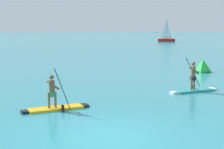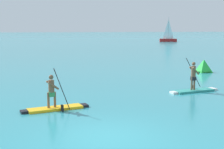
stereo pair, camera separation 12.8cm
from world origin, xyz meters
name	(u,v)px [view 1 (the left image)]	position (x,y,z in m)	size (l,w,h in m)	color
ground	(109,136)	(0.00, 0.00, 0.00)	(440.00, 440.00, 0.00)	teal
paddleboarder_mid_center	(55,103)	(-1.67, 4.07, 0.31)	(3.12, 1.27, 1.99)	yellow
paddleboarder_far_right	(194,86)	(6.38, 6.78, 0.34)	(3.11, 1.27, 1.97)	teal
race_marker_buoy	(203,67)	(10.84, 14.44, 0.46)	(1.56, 1.56, 1.05)	green
sailboat_right_horizon	(166,38)	(28.34, 68.53, 0.91)	(4.39, 2.24, 6.16)	#A51E1E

